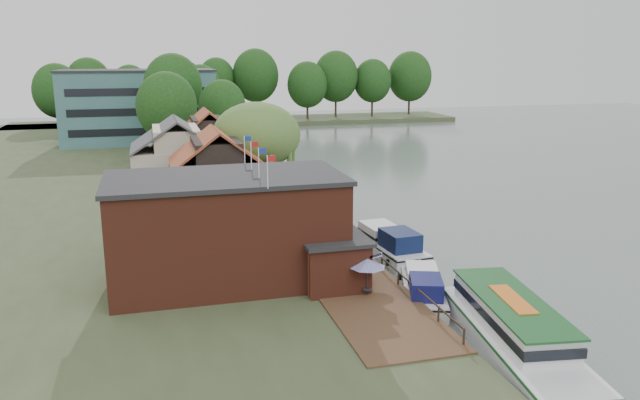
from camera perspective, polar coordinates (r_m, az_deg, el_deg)
ground at (r=48.63m, az=10.68°, el=-6.17°), size 260.00×260.00×0.00m
land_bank at (r=78.20m, az=-21.95°, el=0.90°), size 50.00×140.00×1.00m
quay_deck at (r=54.67m, az=-1.47°, el=-2.58°), size 6.00×50.00×0.10m
quay_rail at (r=55.69m, az=1.10°, el=-1.80°), size 0.20×49.00×1.00m
pub at (r=42.16m, az=-5.83°, el=-2.42°), size 20.00×11.00×7.30m
hotel_block at (r=111.41m, az=-16.20°, el=8.25°), size 25.40×12.40×12.30m
cottage_a at (r=56.37m, az=-9.41°, el=2.12°), size 8.60×7.60×8.50m
cottage_b at (r=65.99m, az=-12.94°, el=3.59°), size 9.60×8.60×8.50m
cottage_c at (r=75.12m, az=-10.21°, el=4.87°), size 7.60×7.60×8.50m
willow at (r=61.68m, az=-5.78°, el=4.10°), size 8.60×8.60×10.43m
umbrella_0 at (r=39.67m, az=4.34°, el=-7.00°), size 2.30×2.30×2.38m
umbrella_1 at (r=42.17m, az=4.27°, el=-5.75°), size 2.22×2.22×2.38m
umbrella_2 at (r=44.23m, az=2.39°, el=-4.80°), size 2.41×2.41×2.38m
umbrella_3 at (r=47.05m, az=2.68°, el=-3.68°), size 1.95×1.95×2.38m
umbrella_4 at (r=50.26m, az=-0.28°, el=-2.55°), size 2.36×2.36×2.38m
umbrella_5 at (r=52.48m, az=0.73°, el=-1.86°), size 2.20×2.20×2.38m
umbrella_6 at (r=56.05m, az=-0.66°, el=-0.87°), size 2.41×2.41×2.38m
cruiser_0 at (r=42.15m, az=9.44°, el=-7.65°), size 5.80×9.53×2.17m
cruiser_1 at (r=50.76m, az=6.28°, el=-3.65°), size 4.22×10.72×2.57m
cruiser_2 at (r=69.93m, az=-0.96°, el=1.01°), size 5.14×9.72×2.22m
tour_boat at (r=35.85m, az=17.48°, el=-11.22°), size 5.94×14.44×3.06m
swan at (r=37.99m, az=17.76°, el=-11.97°), size 0.44×0.44×0.44m
bank_tree_0 at (r=84.49m, az=-13.77°, el=7.07°), size 7.84×7.84×12.72m
bank_tree_1 at (r=92.36m, az=-8.89°, el=7.35°), size 6.87×6.87×11.30m
bank_tree_2 at (r=97.55m, az=-13.21°, el=8.56°), size 8.69×8.69×14.99m
bank_tree_3 at (r=119.20m, az=-11.06°, el=8.54°), size 6.06×6.06×11.10m
bank_tree_4 at (r=128.27m, az=-10.80°, el=9.25°), size 8.09×8.09×12.78m
bank_tree_5 at (r=133.97m, az=-12.12°, el=9.49°), size 7.61×7.61×13.39m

